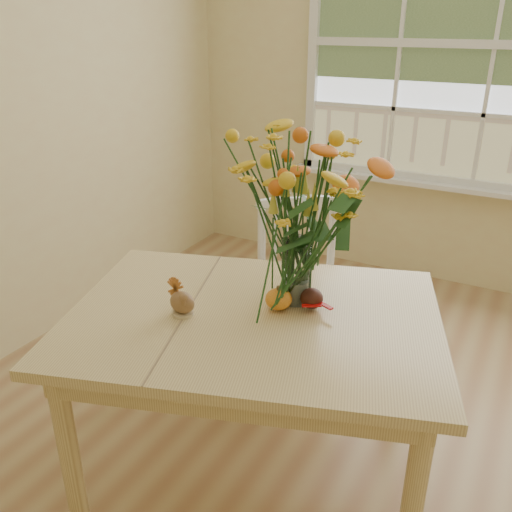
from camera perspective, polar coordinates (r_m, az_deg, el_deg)
The scene contains 8 objects.
wall_back at distance 3.67m, azimuth 23.42°, elevation 16.63°, with size 4.00×0.02×2.70m, color beige.
window at distance 3.62m, azimuth 23.84°, elevation 19.41°, with size 2.42×0.12×1.74m.
dining_table at distance 2.01m, azimuth -0.27°, elevation -8.34°, with size 1.56×1.31×0.71m.
windsor_chair at distance 2.70m, azimuth 4.58°, elevation -2.59°, with size 0.56×0.55×0.88m.
flower_vase at distance 1.91m, azimuth 4.46°, elevation 5.15°, with size 0.52×0.52×0.62m.
pumpkin at distance 1.98m, azimuth 2.39°, elevation -4.66°, with size 0.10×0.10×0.08m, color orange.
turkey_figurine at distance 1.95m, azimuth -7.77°, elevation -4.87°, with size 0.11×0.08×0.12m.
dark_gourd at distance 1.99m, azimuth 5.88°, elevation -4.56°, with size 0.12×0.08×0.08m.
Camera 1 is at (0.38, -1.39, 1.69)m, focal length 38.00 mm.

